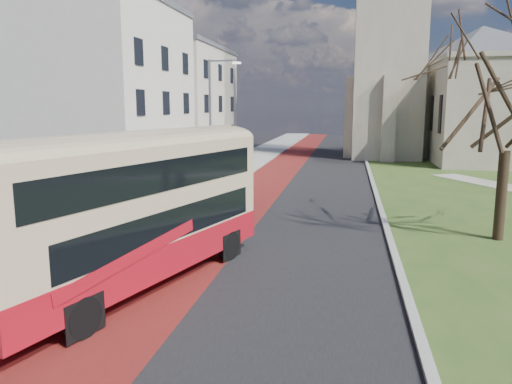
# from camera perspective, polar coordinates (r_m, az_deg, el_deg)

# --- Properties ---
(ground) EXTENTS (160.00, 160.00, 0.00)m
(ground) POSITION_cam_1_polar(r_m,az_deg,el_deg) (15.24, -7.03, -10.15)
(ground) COLOR black
(ground) RESTS_ON ground
(road_carriageway) EXTENTS (9.00, 120.00, 0.01)m
(road_carriageway) POSITION_cam_1_polar(r_m,az_deg,el_deg) (34.16, 5.51, 1.04)
(road_carriageway) COLOR black
(road_carriageway) RESTS_ON ground
(bus_lane) EXTENTS (3.40, 120.00, 0.01)m
(bus_lane) POSITION_cam_1_polar(r_m,az_deg,el_deg) (34.49, 1.04, 1.17)
(bus_lane) COLOR #591414
(bus_lane) RESTS_ON ground
(pavement_west) EXTENTS (4.00, 120.00, 0.12)m
(pavement_west) POSITION_cam_1_polar(r_m,az_deg,el_deg) (35.30, -5.06, 1.42)
(pavement_west) COLOR gray
(pavement_west) RESTS_ON ground
(kerb_west) EXTENTS (0.25, 120.00, 0.13)m
(kerb_west) POSITION_cam_1_polar(r_m,az_deg,el_deg) (34.82, -1.88, 1.35)
(kerb_west) COLOR #999993
(kerb_west) RESTS_ON ground
(kerb_east) EXTENTS (0.25, 80.00, 0.13)m
(kerb_east) POSITION_cam_1_polar(r_m,az_deg,el_deg) (36.05, 13.10, 1.38)
(kerb_east) COLOR #999993
(kerb_east) RESTS_ON ground
(pedestrian_railing) EXTENTS (0.07, 24.00, 1.12)m
(pedestrian_railing) POSITION_cam_1_polar(r_m,az_deg,el_deg) (19.66, -11.79, -4.02)
(pedestrian_railing) COLOR #0D3D1E
(pedestrian_railing) RESTS_ON ground
(gothic_church) EXTENTS (16.38, 18.00, 40.00)m
(gothic_church) POSITION_cam_1_polar(r_m,az_deg,el_deg) (52.89, 20.26, 17.87)
(gothic_church) COLOR gray
(gothic_church) RESTS_ON ground
(street_block_near) EXTENTS (10.30, 14.30, 13.00)m
(street_block_near) POSITION_cam_1_polar(r_m,az_deg,el_deg) (40.13, -17.14, 11.28)
(street_block_near) COLOR silver
(street_block_near) RESTS_ON ground
(street_block_far) EXTENTS (10.30, 16.30, 11.50)m
(street_block_far) POSITION_cam_1_polar(r_m,az_deg,el_deg) (54.82, -9.26, 10.28)
(street_block_far) COLOR beige
(street_block_far) RESTS_ON ground
(streetlamp) EXTENTS (2.13, 0.18, 8.00)m
(streetlamp) POSITION_cam_1_polar(r_m,az_deg,el_deg) (32.83, -5.01, 8.74)
(streetlamp) COLOR gray
(streetlamp) RESTS_ON pavement_west
(bus) EXTENTS (5.23, 10.55, 4.31)m
(bus) POSITION_cam_1_polar(r_m,az_deg,el_deg) (14.52, -13.82, -1.29)
(bus) COLOR #A20F1B
(bus) RESTS_ON ground
(winter_tree_near) EXTENTS (7.03, 7.03, 8.93)m
(winter_tree_near) POSITION_cam_1_polar(r_m,az_deg,el_deg) (21.14, 27.15, 11.57)
(winter_tree_near) COLOR #312318
(winter_tree_near) RESTS_ON grass_green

